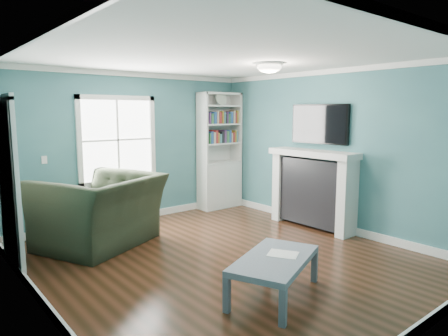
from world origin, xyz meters
TOP-DOWN VIEW (x-y plane):
  - floor at (0.00, 0.00)m, footprint 5.00×5.00m
  - room_walls at (0.00, 0.00)m, footprint 5.00×5.00m
  - trim at (0.00, 0.00)m, footprint 4.50×5.00m
  - window at (-0.30, 2.49)m, footprint 1.40×0.06m
  - bookshelf at (1.77, 2.30)m, footprint 0.90×0.35m
  - fireplace at (2.08, 0.20)m, footprint 0.44×1.58m
  - tv at (2.20, 0.20)m, footprint 0.06×1.10m
  - door at (-2.22, 1.40)m, footprint 0.12×0.98m
  - ceiling_fixture at (0.90, 0.10)m, footprint 0.38×0.38m
  - light_switch at (-1.50, 2.48)m, footprint 0.08×0.01m
  - recliner at (-1.02, 1.55)m, footprint 1.84×1.58m
  - coffee_table at (-0.27, -1.16)m, footprint 1.31×1.03m
  - paper_sheet at (-0.14, -1.15)m, footprint 0.37×0.39m

SIDE VIEW (x-z plane):
  - floor at x=0.00m, z-range 0.00..0.00m
  - coffee_table at x=-0.27m, z-range 0.16..0.57m
  - paper_sheet at x=-0.14m, z-range 0.42..0.42m
  - fireplace at x=2.08m, z-range -0.01..1.29m
  - recliner at x=-1.02m, z-range 0.00..1.36m
  - bookshelf at x=1.77m, z-range -0.23..2.08m
  - door at x=-2.22m, z-range -0.01..2.16m
  - light_switch at x=-1.50m, z-range 1.14..1.26m
  - trim at x=0.00m, z-range -0.06..2.54m
  - window at x=-0.30m, z-range 0.70..2.20m
  - room_walls at x=0.00m, z-range -0.92..4.08m
  - tv at x=2.20m, z-range 1.40..2.05m
  - ceiling_fixture at x=0.90m, z-range 2.47..2.63m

